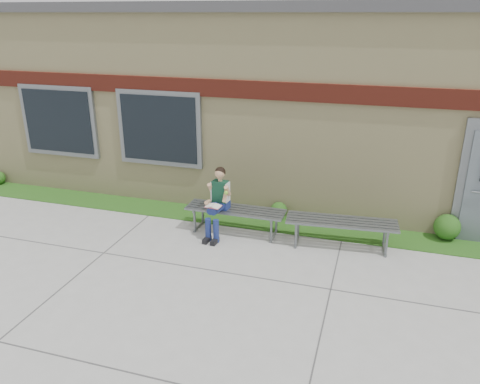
% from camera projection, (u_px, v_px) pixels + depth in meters
% --- Properties ---
extents(ground, '(80.00, 80.00, 0.00)m').
position_uv_depth(ground, '(260.00, 296.00, 7.04)').
color(ground, '#9E9E99').
rests_on(ground, ground).
extents(grass_strip, '(16.00, 0.80, 0.02)m').
position_uv_depth(grass_strip, '(293.00, 225.00, 9.36)').
color(grass_strip, '#144A13').
rests_on(grass_strip, ground).
extents(school_building, '(16.20, 6.22, 4.20)m').
position_uv_depth(school_building, '(322.00, 94.00, 11.63)').
color(school_building, beige).
rests_on(school_building, ground).
extents(bench_left, '(1.90, 0.53, 0.49)m').
position_uv_depth(bench_left, '(235.00, 214.00, 8.96)').
color(bench_left, slate).
rests_on(bench_left, ground).
extents(bench_right, '(2.01, 0.71, 0.51)m').
position_uv_depth(bench_right, '(341.00, 226.00, 8.41)').
color(bench_right, slate).
rests_on(bench_right, ground).
extents(girl, '(0.44, 0.76, 1.32)m').
position_uv_depth(girl, '(218.00, 200.00, 8.75)').
color(girl, navy).
rests_on(girl, ground).
extents(shrub_mid, '(0.35, 0.35, 0.35)m').
position_uv_depth(shrub_mid, '(279.00, 210.00, 9.61)').
color(shrub_mid, '#144A13').
rests_on(shrub_mid, grass_strip).
extents(shrub_east, '(0.48, 0.48, 0.48)m').
position_uv_depth(shrub_east, '(447.00, 227.00, 8.71)').
color(shrub_east, '#144A13').
rests_on(shrub_east, grass_strip).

